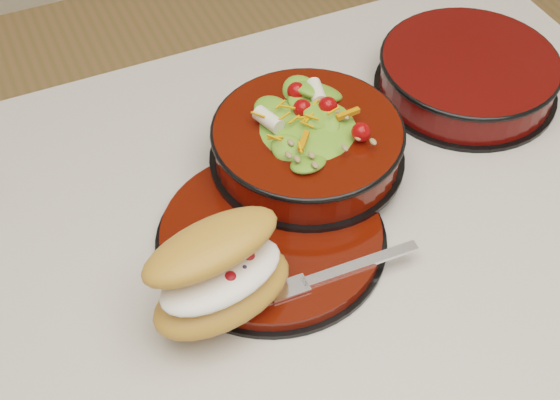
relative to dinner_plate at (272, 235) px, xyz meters
name	(u,v)px	position (x,y,z in m)	size (l,w,h in m)	color
dinner_plate	(272,235)	(0.00, 0.00, 0.00)	(0.26, 0.26, 0.02)	black
salad_bowl	(308,137)	(0.08, 0.09, 0.05)	(0.24, 0.24, 0.10)	black
croissant	(219,273)	(-0.09, -0.06, 0.06)	(0.17, 0.13, 0.09)	#C9803D
fork	(340,271)	(0.04, -0.08, 0.01)	(0.17, 0.02, 0.00)	silver
extra_bowl	(468,73)	(0.35, 0.14, 0.02)	(0.25, 0.25, 0.05)	black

